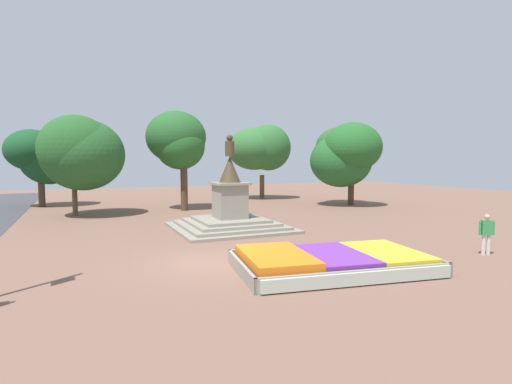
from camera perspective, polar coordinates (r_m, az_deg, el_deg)
The scene contains 9 objects.
ground_plane at distance 14.20m, azimuth -6.46°, elevation -9.97°, with size 82.39×82.39×0.00m, color brown.
flower_planter at distance 13.31m, azimuth 10.54°, elevation -9.76°, with size 6.71×4.54×0.66m.
statue_monument at distance 20.70m, azimuth -3.73°, elevation -3.00°, with size 5.65×5.65×4.87m.
pedestrian_with_handbag at distance 17.31m, azimuth 30.07°, elevation -4.94°, with size 0.52×0.37×1.55m.
park_tree_far_left at distance 36.54m, azimuth 0.61°, elevation 6.25°, with size 5.71×4.75×6.79m.
park_tree_behind_statue at distance 32.00m, azimuth 12.56°, elevation 5.43°, with size 5.12×5.64×6.44m.
park_tree_far_right at distance 29.14m, azimuth -11.12°, elevation 7.19°, with size 4.27×4.10×7.06m.
park_tree_street_side at distance 27.40m, azimuth -23.79°, elevation 5.18°, with size 5.16×5.02×6.34m.
park_tree_mid_canopy at distance 34.66m, azimuth -28.22°, elevation 4.71°, with size 5.24×4.01×5.89m.
Camera 1 is at (-4.11, -13.12, 3.55)m, focal length 28.00 mm.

